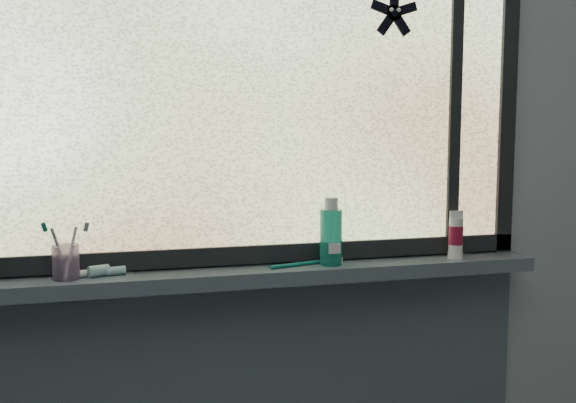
{
  "coord_description": "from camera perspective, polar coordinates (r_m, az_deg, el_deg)",
  "views": [
    {
      "loc": [
        -0.36,
        -0.44,
        1.39
      ],
      "look_at": [
        0.03,
        1.05,
        1.22
      ],
      "focal_mm": 40.0,
      "sensor_mm": 36.0,
      "label": 1
    }
  ],
  "objects": [
    {
      "name": "mouthwash_bottle",
      "position": [
        1.78,
        3.85,
        -2.66
      ],
      "size": [
        0.07,
        0.07,
        0.15
      ],
      "primitive_type": "cylinder",
      "rotation": [
        0.0,
        0.0,
        0.08
      ],
      "color": "teal",
      "rests_on": "windowsill"
    },
    {
      "name": "wall_back",
      "position": [
        1.79,
        -3.13,
        1.8
      ],
      "size": [
        3.0,
        0.01,
        2.5
      ],
      "primitive_type": "cube",
      "color": "#9EA3A8",
      "rests_on": "ground"
    },
    {
      "name": "window_pane",
      "position": [
        1.76,
        -3.03,
        10.84
      ],
      "size": [
        1.5,
        0.01,
        1.0
      ],
      "primitive_type": "cube",
      "color": "silver",
      "rests_on": "wall_back"
    },
    {
      "name": "toothpaste_tube",
      "position": [
        1.71,
        -15.91,
        -5.91
      ],
      "size": [
        0.17,
        0.08,
        0.03
      ],
      "primitive_type": null,
      "rotation": [
        0.0,
        0.0,
        0.31
      ],
      "color": "silver",
      "rests_on": "windowsill"
    },
    {
      "name": "starfish_sticker",
      "position": [
        1.9,
        9.4,
        16.22
      ],
      "size": [
        0.15,
        0.02,
        0.15
      ],
      "primitive_type": null,
      "color": "black",
      "rests_on": "window_pane"
    },
    {
      "name": "toothbrush_cup",
      "position": [
        1.7,
        -19.14,
        -5.11
      ],
      "size": [
        0.07,
        0.07,
        0.09
      ],
      "primitive_type": "cylinder",
      "rotation": [
        0.0,
        0.0,
        0.11
      ],
      "color": "#B592C1",
      "rests_on": "windowsill"
    },
    {
      "name": "windowsill",
      "position": [
        1.75,
        -2.57,
        -6.56
      ],
      "size": [
        1.62,
        0.14,
        0.04
      ],
      "primitive_type": "cube",
      "color": "#46525D",
      "rests_on": "wall_back"
    },
    {
      "name": "frame_right",
      "position": [
        2.06,
        18.89,
        9.86
      ],
      "size": [
        0.05,
        0.03,
        1.1
      ],
      "primitive_type": "cube",
      "color": "black",
      "rests_on": "wall_back"
    },
    {
      "name": "frame_bottom",
      "position": [
        1.79,
        -2.91,
        -4.67
      ],
      "size": [
        1.6,
        0.03,
        0.05
      ],
      "primitive_type": "cube",
      "color": "black",
      "rests_on": "windowsill"
    },
    {
      "name": "toothbrush_lying",
      "position": [
        1.77,
        1.2,
        -5.48
      ],
      "size": [
        0.24,
        0.08,
        0.02
      ],
      "primitive_type": null,
      "rotation": [
        0.0,
        0.0,
        0.25
      ],
      "color": "#0B665B",
      "rests_on": "windowsill"
    },
    {
      "name": "frame_mullion",
      "position": [
        1.97,
        14.59,
        10.17
      ],
      "size": [
        0.03,
        0.03,
        1.0
      ],
      "primitive_type": "cube",
      "color": "black",
      "rests_on": "wall_back"
    },
    {
      "name": "cream_tube",
      "position": [
        1.93,
        14.7,
        -2.73
      ],
      "size": [
        0.05,
        0.05,
        0.1
      ],
      "primitive_type": "cylinder",
      "rotation": [
        0.0,
        0.0,
        -0.33
      ],
      "color": "silver",
      "rests_on": "windowsill"
    }
  ]
}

